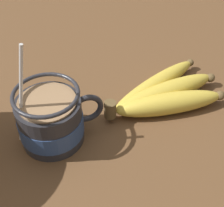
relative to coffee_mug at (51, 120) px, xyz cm
name	(u,v)px	position (x,y,z in cm)	size (l,w,h in cm)	color
table	(77,124)	(4.38, 3.24, -5.83)	(135.96, 135.96, 3.59)	brown
coffee_mug	(51,120)	(0.00, 0.00, 0.00)	(13.54, 9.92, 17.72)	#28282D
banana_bunch	(164,94)	(20.05, 1.99, -2.23)	(22.48, 14.04, 4.13)	brown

